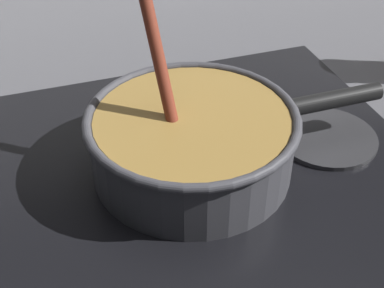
# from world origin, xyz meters

# --- Properties ---
(ground) EXTENTS (2.40, 1.60, 0.04)m
(ground) POSITION_xyz_m (0.00, 0.00, -0.02)
(ground) COLOR #4C4C51
(hob_plate) EXTENTS (0.56, 0.48, 0.01)m
(hob_plate) POSITION_xyz_m (-0.04, 0.15, 0.01)
(hob_plate) COLOR black
(hob_plate) RESTS_ON ground
(burner_ring) EXTENTS (0.20, 0.20, 0.01)m
(burner_ring) POSITION_xyz_m (-0.04, 0.15, 0.02)
(burner_ring) COLOR #592D0C
(burner_ring) RESTS_ON hob_plate
(spare_burner) EXTENTS (0.13, 0.13, 0.01)m
(spare_burner) POSITION_xyz_m (0.14, 0.15, 0.01)
(spare_burner) COLOR #262628
(spare_burner) RESTS_ON hob_plate
(cooking_pan) EXTENTS (0.37, 0.24, 0.34)m
(cooking_pan) POSITION_xyz_m (-0.04, 0.15, 0.06)
(cooking_pan) COLOR #38383D
(cooking_pan) RESTS_ON hob_plate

